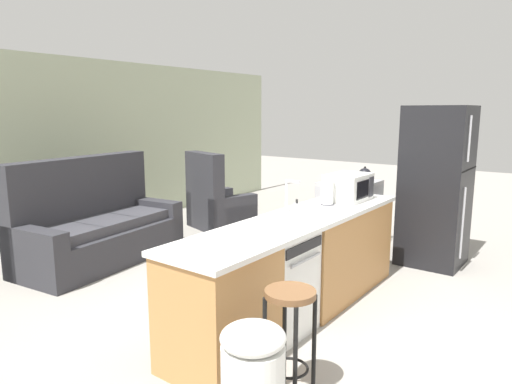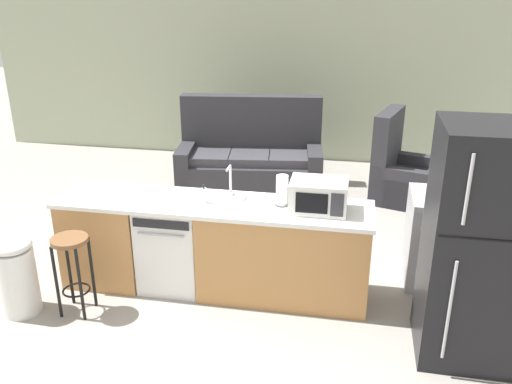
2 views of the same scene
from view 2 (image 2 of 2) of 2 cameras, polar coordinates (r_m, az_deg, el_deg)
ground_plane at (r=5.44m, az=-5.90°, el=-9.76°), size 24.00×24.00×0.00m
wall_back at (r=8.83m, az=3.40°, el=11.76°), size 10.00×0.06×2.60m
kitchen_counter at (r=5.17m, az=-3.52°, el=-6.08°), size 2.94×0.66×0.90m
dishwasher at (r=5.30m, az=-8.69°, el=-5.56°), size 0.58×0.61×0.84m
stove_range at (r=5.60m, az=19.47°, el=-4.73°), size 0.76×0.68×0.90m
refrigerator at (r=4.42m, az=22.14°, el=-5.29°), size 0.72×0.73×1.88m
microwave at (r=4.78m, az=6.61°, el=-0.39°), size 0.50×0.37×0.28m
sink_faucet at (r=5.09m, az=-2.74°, el=1.03°), size 0.07×0.18×0.30m
paper_towel_roll at (r=4.87m, az=2.76°, el=0.13°), size 0.14×0.14×0.28m
soap_bottle at (r=4.96m, az=-5.51°, el=-0.34°), size 0.06×0.06×0.18m
kettle at (r=5.31m, az=22.15°, el=-0.25°), size 0.21×0.17×0.19m
bar_stool at (r=5.03m, az=-18.80°, el=-6.68°), size 0.32×0.32×0.74m
trash_bin at (r=5.29m, az=-23.88°, el=-7.94°), size 0.35×0.35×0.74m
couch at (r=7.76m, az=-0.58°, el=3.47°), size 2.10×1.14×1.27m
armchair at (r=7.54m, az=14.88°, el=1.81°), size 1.01×1.04×1.20m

